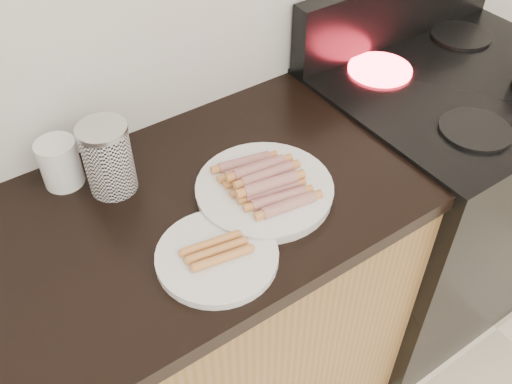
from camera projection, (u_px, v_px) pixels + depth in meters
stove at (432, 196)px, 1.90m from camera, size 0.76×0.65×0.91m
stove_panel at (400, 7)px, 1.69m from camera, size 0.76×0.06×0.20m
burner_near_left at (476, 130)px, 1.41m from camera, size 0.18×0.18×0.01m
burner_far_left at (380, 69)px, 1.61m from camera, size 0.18×0.18×0.01m
burner_far_right at (461, 36)px, 1.75m from camera, size 0.18×0.18×0.01m
main_plate at (264, 191)px, 1.26m from camera, size 0.40×0.40×0.02m
side_plate at (217, 256)px, 1.13m from camera, size 0.25×0.25×0.02m
hotdog_pile at (265, 181)px, 1.24m from camera, size 0.12×0.22×0.05m
plain_sausages at (217, 250)px, 1.11m from camera, size 0.12×0.08×0.02m
canister at (108, 158)px, 1.23m from camera, size 0.11×0.11×0.17m
mug at (60, 163)px, 1.26m from camera, size 0.11×0.11×0.11m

